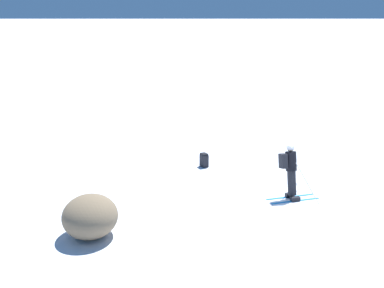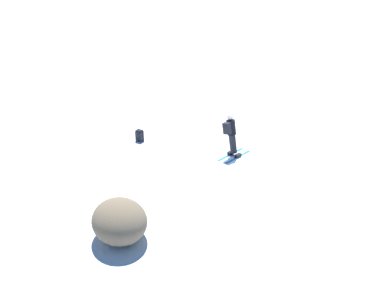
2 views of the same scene
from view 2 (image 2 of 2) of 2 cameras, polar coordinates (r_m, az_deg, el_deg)
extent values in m
plane|color=white|center=(14.84, 6.57, -1.87)|extent=(300.00, 300.00, 0.00)
cube|color=#1E7AC6|center=(14.78, 7.02, -1.98)|extent=(0.56, 1.55, 0.01)
cube|color=#1E7AC6|center=(14.97, 5.90, -1.58)|extent=(0.56, 1.55, 0.01)
cube|color=black|center=(14.75, 7.03, -1.74)|extent=(0.22, 0.31, 0.12)
cube|color=black|center=(14.94, 5.91, -1.35)|extent=(0.22, 0.31, 0.12)
cylinder|color=black|center=(14.72, 6.25, 0.05)|extent=(0.45, 0.36, 0.78)
cylinder|color=black|center=(14.54, 5.99, 2.54)|extent=(0.52, 0.46, 0.64)
sphere|color=tan|center=(14.44, 5.82, 4.06)|extent=(0.30, 0.27, 0.25)
sphere|color=silver|center=(14.43, 5.81, 4.16)|extent=(0.34, 0.32, 0.28)
cube|color=black|center=(14.33, 5.35, 2.38)|extent=(0.39, 0.28, 0.48)
cylinder|color=#B7B7BC|center=(14.70, 8.25, 0.27)|extent=(0.47, 0.69, 1.18)
cylinder|color=#B7B7BC|center=(15.16, 5.62, 0.99)|extent=(0.38, 0.45, 1.09)
cube|color=black|center=(16.22, -7.98, 1.19)|extent=(0.37, 0.34, 0.44)
cube|color=black|center=(16.13, -8.03, 2.01)|extent=(0.33, 0.30, 0.06)
ellipsoid|color=#7A664C|center=(10.24, -10.98, -11.43)|extent=(1.68, 1.42, 1.09)
camera|label=1|loc=(6.90, 99.55, -8.08)|focal=50.00mm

